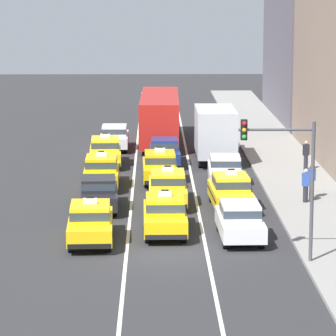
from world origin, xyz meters
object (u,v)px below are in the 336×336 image
Objects in this scene: bus_center_fifth at (160,116)px; sedan_left_fifth at (114,136)px; sedan_right_nearest at (240,220)px; pedestrian_by_storefront at (306,155)px; pedestrian_trailing at (312,181)px; taxi_right_second at (231,191)px; taxi_left_nearest at (90,222)px; taxi_center_nearest at (165,214)px; taxi_left_third at (102,171)px; sedan_right_third at (225,169)px; sedan_center_fourth at (164,151)px; sedan_left_second at (99,192)px; taxi_center_second at (168,187)px; pedestrian_near_crosswalk at (306,185)px; taxi_left_fourth at (105,151)px; taxi_center_third at (160,166)px; traffic_light_pole at (287,166)px; box_truck_right_fourth at (215,132)px.

sedan_left_fifth is at bearing -137.40° from bus_center_fifth.
sedan_left_fifth and sedan_right_nearest have the same top height.
pedestrian_trailing reaches higher than pedestrian_by_storefront.
taxi_right_second is at bearing -70.45° from sedan_left_fifth.
taxi_left_nearest and taxi_center_nearest have the same top height.
taxi_left_third reaches higher than sedan_right_third.
sedan_center_fourth is (3.17, -5.72, 0.00)m from sedan_left_fifth.
sedan_right_third is at bearing 42.43° from sedan_left_second.
taxi_center_nearest is at bearing -120.32° from pedestrian_by_storefront.
taxi_left_third is 2.75× the size of pedestrian_by_storefront.
pedestrian_by_storefront is at bearing 53.78° from taxi_left_nearest.
pedestrian_trailing is (7.08, 0.69, 0.14)m from taxi_center_second.
taxi_right_second reaches higher than pedestrian_near_crosswalk.
taxi_left_fourth is 9.16m from bus_center_fifth.
taxi_center_third is at bearing -93.45° from sedan_center_fourth.
taxi_left_fourth is at bearing 110.38° from sedan_right_nearest.
bus_center_fifth reaches higher than pedestrian_by_storefront.
sedan_right_third is at bearing 61.60° from taxi_left_nearest.
pedestrian_near_crosswalk is at bearing -46.76° from taxi_left_fourth.
taxi_left_nearest is at bearing -126.22° from pedestrian_by_storefront.
sedan_center_fourth is at bearing 79.60° from taxi_left_nearest.
sedan_left_second and sedan_right_third have the same top height.
sedan_left_second is at bearing 128.77° from traffic_light_pole.
traffic_light_pole is at bearing -86.72° from box_truck_right_fourth.
taxi_center_nearest is 3.29m from sedan_right_nearest.
taxi_right_second is 2.77× the size of pedestrian_by_storefront.
sedan_center_fourth is at bearing 121.57° from pedestrian_near_crosswalk.
sedan_right_nearest is (6.34, -10.98, -0.03)m from taxi_left_third.
taxi_left_third is 15.22m from bus_center_fifth.
pedestrian_by_storefront is at bearing -52.93° from bus_center_fifth.
taxi_center_nearest reaches higher than sedan_left_second.
taxi_right_second is at bearing -158.74° from pedestrian_trailing.
taxi_center_second is at bearing -122.89° from sedan_right_third.
sedan_left_second is at bearing -170.65° from pedestrian_trailing.
sedan_center_fourth is 8.35m from pedestrian_by_storefront.
taxi_left_third is at bearing 128.25° from taxi_center_second.
taxi_left_nearest reaches higher than sedan_left_second.
pedestrian_near_crosswalk is (3.74, 6.52, 0.13)m from sedan_right_nearest.
bus_center_fifth reaches higher than taxi_center_third.
traffic_light_pole reaches higher than taxi_left_third.
box_truck_right_fourth reaches higher than sedan_center_fourth.
taxi_center_second is at bearing -103.88° from box_truck_right_fourth.
traffic_light_pole is at bearing -81.25° from bus_center_fifth.
pedestrian_by_storefront is 0.98× the size of pedestrian_trailing.
sedan_left_fifth is (0.22, 12.15, -0.03)m from taxi_left_third.
sedan_center_fourth is at bearing 101.57° from traffic_light_pole.
bus_center_fifth is at bearing 42.60° from sedan_left_fifth.
taxi_left_fourth is 11.72m from pedestrian_by_storefront.
taxi_left_third is 1.00× the size of taxi_center_nearest.
sedan_left_second is 10.49m from pedestrian_trailing.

